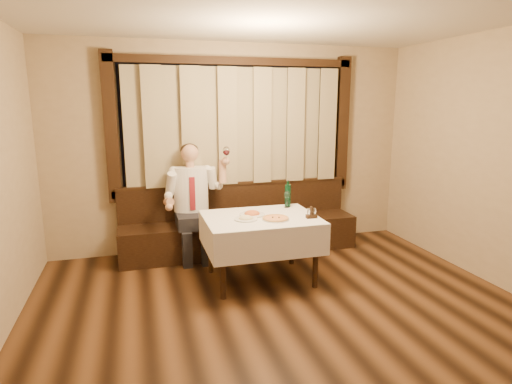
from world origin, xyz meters
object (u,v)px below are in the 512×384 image
object	(u,v)px
pasta_red	(252,212)
green_bottle	(288,195)
banquette	(240,229)
pizza	(276,218)
cruet_caddy	(312,214)
pasta_cream	(246,217)
seated_man	(192,194)
dining_table	(261,226)

from	to	relation	value
pasta_red	green_bottle	xyz separation A→B (m)	(0.54, 0.29, 0.10)
banquette	pizza	world-z (taller)	banquette
banquette	cruet_caddy	size ratio (longest dim) A/B	24.61
banquette	pasta_red	xyz separation A→B (m)	(-0.08, -0.94, 0.49)
pasta_cream	green_bottle	distance (m)	0.80
banquette	seated_man	size ratio (longest dim) A/B	2.13
pasta_red	green_bottle	world-z (taller)	green_bottle
green_bottle	pasta_cream	bearing A→B (deg)	-145.32
dining_table	seated_man	size ratio (longest dim) A/B	0.85
cruet_caddy	seated_man	bearing A→B (deg)	137.01
pizza	seated_man	world-z (taller)	seated_man
banquette	green_bottle	bearing A→B (deg)	-55.02
green_bottle	seated_man	xyz separation A→B (m)	(-1.10, 0.56, -0.04)
dining_table	cruet_caddy	xyz separation A→B (m)	(0.53, -0.21, 0.15)
pasta_red	seated_man	world-z (taller)	seated_man
banquette	seated_man	distance (m)	0.85
dining_table	green_bottle	world-z (taller)	green_bottle
dining_table	pasta_red	size ratio (longest dim) A/B	4.39
pasta_cream	pizza	bearing A→B (deg)	-14.14
pasta_cream	cruet_caddy	bearing A→B (deg)	-10.05
banquette	pasta_cream	bearing A→B (deg)	-100.13
pasta_red	cruet_caddy	size ratio (longest dim) A/B	2.23
pizza	seated_man	distance (m)	1.34
banquette	cruet_caddy	xyz separation A→B (m)	(0.53, -1.23, 0.49)
pasta_red	pasta_cream	distance (m)	0.20
pizza	pasta_red	size ratio (longest dim) A/B	1.06
pasta_red	pasta_cream	bearing A→B (deg)	-125.66
seated_man	pasta_cream	bearing A→B (deg)	-66.20
green_bottle	pasta_red	bearing A→B (deg)	-151.70
dining_table	pasta_cream	distance (m)	0.26
banquette	green_bottle	distance (m)	0.99
dining_table	pizza	bearing A→B (deg)	-53.30
banquette	pasta_cream	distance (m)	1.22
cruet_caddy	seated_man	size ratio (longest dim) A/B	0.09
pasta_cream	green_bottle	world-z (taller)	green_bottle
pizza	pasta_cream	bearing A→B (deg)	165.86
green_bottle	seated_man	world-z (taller)	seated_man
green_bottle	cruet_caddy	size ratio (longest dim) A/B	2.59
dining_table	pasta_red	distance (m)	0.18
pasta_red	cruet_caddy	distance (m)	0.67
cruet_caddy	seated_man	distance (m)	1.64
banquette	pizza	xyz separation A→B (m)	(0.12, -1.19, 0.46)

